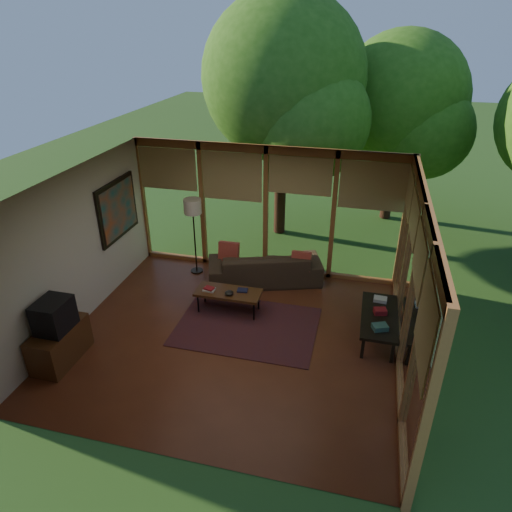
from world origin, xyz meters
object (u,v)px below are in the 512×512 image
(media_cabinet, at_px, (60,344))
(side_console, at_px, (379,317))
(coffee_table, at_px, (228,293))
(sofa, at_px, (265,266))
(television, at_px, (54,315))
(floor_lamp, at_px, (193,211))

(media_cabinet, xyz_separation_m, side_console, (4.87, 1.80, 0.11))
(media_cabinet, relative_size, coffee_table, 0.83)
(sofa, distance_m, media_cabinet, 4.11)
(sofa, height_order, side_console, sofa)
(media_cabinet, distance_m, television, 0.55)
(sofa, height_order, floor_lamp, floor_lamp)
(television, relative_size, side_console, 0.39)
(sofa, xyz_separation_m, side_console, (2.30, -1.41, 0.08))
(media_cabinet, height_order, floor_lamp, floor_lamp)
(sofa, bearing_deg, floor_lamp, -19.79)
(sofa, bearing_deg, side_console, 129.56)
(sofa, relative_size, media_cabinet, 2.28)
(floor_lamp, height_order, side_console, floor_lamp)
(media_cabinet, distance_m, floor_lamp, 3.57)
(media_cabinet, height_order, television, television)
(television, height_order, coffee_table, television)
(sofa, distance_m, television, 4.13)
(floor_lamp, bearing_deg, sofa, -0.82)
(television, distance_m, floor_lamp, 3.43)
(coffee_table, xyz_separation_m, side_console, (2.69, -0.15, 0.02))
(media_cabinet, relative_size, television, 1.82)
(media_cabinet, xyz_separation_m, coffee_table, (2.18, 1.95, 0.09))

